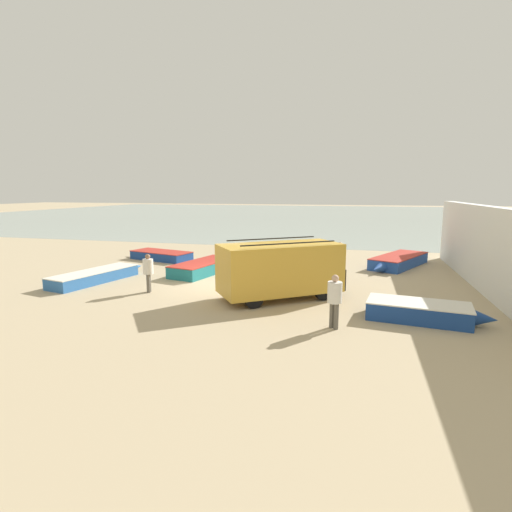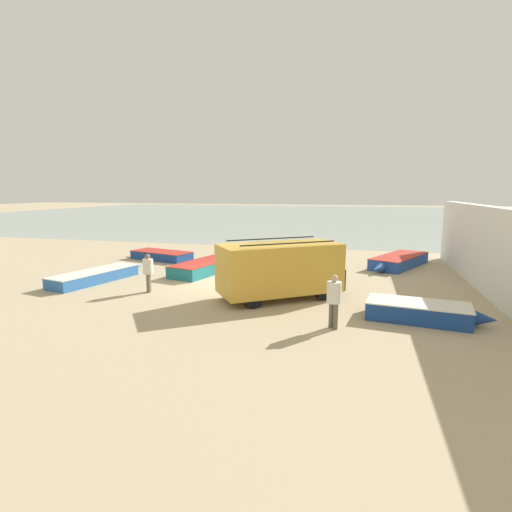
# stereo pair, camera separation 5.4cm
# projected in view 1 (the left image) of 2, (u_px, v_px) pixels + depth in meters

# --- Properties ---
(ground_plane) EXTENTS (200.00, 200.00, 0.00)m
(ground_plane) POSITION_uv_depth(u_px,v_px,m) (223.00, 283.00, 18.04)
(ground_plane) COLOR tan
(sea_water) EXTENTS (120.00, 80.00, 0.01)m
(sea_water) POSITION_uv_depth(u_px,v_px,m) (324.00, 215.00, 67.69)
(sea_water) COLOR #99A89E
(sea_water) RESTS_ON ground_plane
(harbor_wall) EXTENTS (0.50, 17.61, 3.51)m
(harbor_wall) POSITION_uv_depth(u_px,v_px,m) (491.00, 251.00, 15.97)
(harbor_wall) COLOR silver
(harbor_wall) RESTS_ON ground_plane
(parked_van) EXTENTS (4.93, 4.34, 2.28)m
(parked_van) POSITION_uv_depth(u_px,v_px,m) (281.00, 268.00, 15.38)
(parked_van) COLOR gold
(parked_van) RESTS_ON ground_plane
(fishing_rowboat_0) EXTENTS (2.18, 5.27, 0.53)m
(fishing_rowboat_0) POSITION_uv_depth(u_px,v_px,m) (97.00, 276.00, 18.42)
(fishing_rowboat_0) COLOR #2D66AD
(fishing_rowboat_0) RESTS_ON ground_plane
(fishing_rowboat_1) EXTENTS (3.26, 4.52, 0.66)m
(fishing_rowboat_1) POSITION_uv_depth(u_px,v_px,m) (284.00, 256.00, 23.50)
(fishing_rowboat_1) COLOR #234CA3
(fishing_rowboat_1) RESTS_ON ground_plane
(fishing_rowboat_2) EXTENTS (4.64, 2.47, 0.51)m
(fishing_rowboat_2) POSITION_uv_depth(u_px,v_px,m) (160.00, 255.00, 24.24)
(fishing_rowboat_2) COLOR navy
(fishing_rowboat_2) RESTS_ON ground_plane
(fishing_rowboat_3) EXTENTS (3.49, 5.48, 0.61)m
(fishing_rowboat_3) POSITION_uv_depth(u_px,v_px,m) (398.00, 261.00, 21.93)
(fishing_rowboat_3) COLOR #234CA3
(fishing_rowboat_3) RESTS_ON ground_plane
(fishing_rowboat_4) EXTENTS (2.45, 5.00, 0.60)m
(fishing_rowboat_4) POSITION_uv_depth(u_px,v_px,m) (205.00, 267.00, 20.36)
(fishing_rowboat_4) COLOR #1E757F
(fishing_rowboat_4) RESTS_ON ground_plane
(fishing_rowboat_5) EXTENTS (3.93, 1.85, 0.59)m
(fishing_rowboat_5) POSITION_uv_depth(u_px,v_px,m) (422.00, 312.00, 12.84)
(fishing_rowboat_5) COLOR navy
(fishing_rowboat_5) RESTS_ON ground_plane
(fisherman_0) EXTENTS (0.42, 0.42, 1.60)m
(fisherman_0) POSITION_uv_depth(u_px,v_px,m) (148.00, 269.00, 16.32)
(fisherman_0) COLOR #5B564C
(fisherman_0) RESTS_ON ground_plane
(fisherman_1) EXTENTS (0.44, 0.44, 1.67)m
(fisherman_1) POSITION_uv_depth(u_px,v_px,m) (335.00, 297.00, 12.01)
(fisherman_1) COLOR #5B564C
(fisherman_1) RESTS_ON ground_plane
(fisherman_2) EXTENTS (0.47, 0.47, 1.80)m
(fisherman_2) POSITION_uv_depth(u_px,v_px,m) (340.00, 257.00, 18.53)
(fisherman_2) COLOR navy
(fisherman_2) RESTS_ON ground_plane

